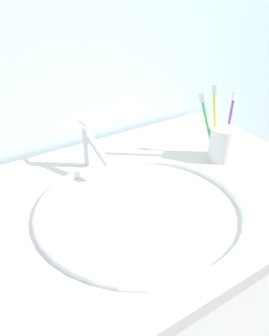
# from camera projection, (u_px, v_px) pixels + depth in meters

# --- Properties ---
(tiled_wall_back) EXTENTS (2.25, 0.04, 2.40)m
(tiled_wall_back) POSITION_uv_depth(u_px,v_px,m) (44.00, 12.00, 0.92)
(tiled_wall_back) COLOR silver
(tiled_wall_back) RESTS_ON ground
(vanity_counter) EXTENTS (1.05, 0.64, 0.84)m
(vanity_counter) POSITION_uv_depth(u_px,v_px,m) (127.00, 321.00, 1.04)
(vanity_counter) COLOR silver
(vanity_counter) RESTS_ON ground
(sink_basin) EXTENTS (0.47, 0.47, 0.13)m
(sink_basin) POSITION_uv_depth(u_px,v_px,m) (142.00, 227.00, 0.82)
(sink_basin) COLOR white
(sink_basin) RESTS_ON vanity_counter
(faucet) EXTENTS (0.02, 0.15, 0.12)m
(faucet) POSITION_uv_depth(u_px,v_px,m) (91.00, 147.00, 0.93)
(faucet) COLOR silver
(faucet) RESTS_ON sink_basin
(toothbrush_cup) EXTENTS (0.08, 0.08, 0.09)m
(toothbrush_cup) POSITION_uv_depth(u_px,v_px,m) (223.00, 143.00, 0.99)
(toothbrush_cup) COLOR white
(toothbrush_cup) RESTS_ON vanity_counter
(toothbrush_purple) EXTENTS (0.04, 0.03, 0.17)m
(toothbrush_purple) POSITION_uv_depth(u_px,v_px,m) (230.00, 119.00, 0.98)
(toothbrush_purple) COLOR purple
(toothbrush_purple) RESTS_ON toothbrush_cup
(toothbrush_green) EXTENTS (0.05, 0.04, 0.18)m
(toothbrush_green) POSITION_uv_depth(u_px,v_px,m) (207.00, 122.00, 0.96)
(toothbrush_green) COLOR green
(toothbrush_green) RESTS_ON toothbrush_cup
(toothbrush_yellow) EXTENTS (0.03, 0.03, 0.20)m
(toothbrush_yellow) POSITION_uv_depth(u_px,v_px,m) (215.00, 117.00, 0.96)
(toothbrush_yellow) COLOR yellow
(toothbrush_yellow) RESTS_ON toothbrush_cup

